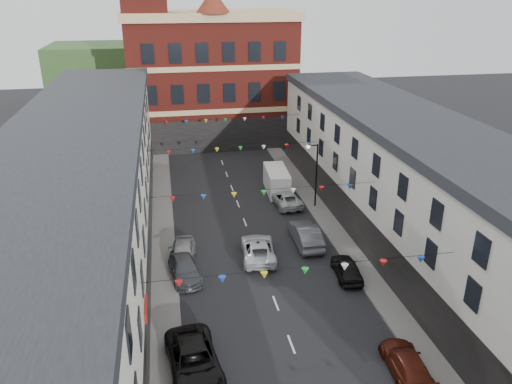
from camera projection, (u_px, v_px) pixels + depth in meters
ground at (276, 303)px, 31.65m from camera, size 160.00×160.00×0.00m
pavement_left at (165, 296)px, 32.27m from camera, size 1.80×64.00×0.15m
pavement_right at (366, 275)px, 34.61m from camera, size 1.80×64.00×0.15m
terrace_left at (73, 237)px, 28.53m from camera, size 8.40×56.00×10.70m
terrace_right at (449, 213)px, 32.71m from camera, size 8.40×56.00×9.70m
civic_building at (211, 77)px, 63.07m from camera, size 20.60×13.30×18.50m
clock_tower at (146, 22)px, 56.54m from camera, size 5.60×5.60×30.00m
distant_hill at (174, 73)px, 85.46m from camera, size 40.00×14.00×10.00m
street_lamp at (314, 167)px, 44.01m from camera, size 1.10×0.36×6.00m
car_left_c at (194, 361)px, 25.65m from camera, size 3.11×5.75×1.53m
car_left_d at (185, 268)px, 34.32m from camera, size 2.40×4.76×1.32m
car_left_e at (183, 253)px, 36.21m from camera, size 2.20×4.49×1.48m
car_right_c at (407, 364)px, 25.61m from camera, size 2.22×4.62×1.30m
car_right_d at (347, 268)px, 34.32m from camera, size 1.94×4.06×1.34m
car_right_e at (306, 235)px, 38.67m from camera, size 1.81×5.01×1.64m
car_right_f at (286, 198)px, 45.78m from camera, size 2.53×4.93×1.33m
moving_car at (258, 249)px, 36.79m from camera, size 2.86×5.34×1.43m
white_van at (277, 181)px, 48.61m from camera, size 2.28×5.23×2.27m
pedestrian at (258, 251)px, 36.38m from camera, size 0.62×0.48×1.52m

